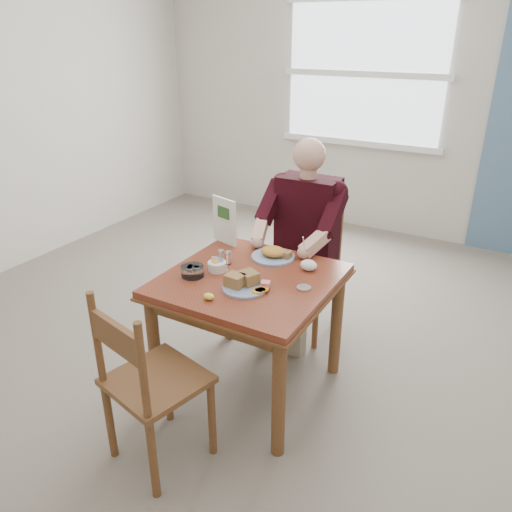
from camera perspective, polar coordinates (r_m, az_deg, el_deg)
The scene contains 16 objects.
floor at distance 3.18m, azimuth -0.68°, elevation -14.56°, with size 6.00×6.00×0.00m, color #72685C.
wall_back at distance 5.31m, azimuth 16.45°, elevation 17.02°, with size 5.50×5.50×0.00m, color beige.
lemon_wedge at distance 2.54m, azimuth -5.41°, elevation -4.64°, with size 0.06×0.04×0.03m, color yellow.
napkin at distance 2.85m, azimuth 6.03°, elevation -1.05°, with size 0.10×0.08×0.06m, color white.
metal_dish at distance 2.65m, azimuth 5.49°, elevation -3.64°, with size 0.08×0.08×0.01m, color silver.
window at distance 5.37m, azimuth 12.26°, elevation 19.66°, with size 1.72×0.04×1.42m.
table at distance 2.82m, azimuth -0.74°, elevation -4.42°, with size 0.92×0.92×0.75m.
chair_far at distance 3.53m, azimuth 5.79°, elevation -1.24°, with size 0.42×0.42×0.95m.
chair_near at distance 2.48m, azimuth -12.17°, elevation -13.99°, with size 0.51×0.51×0.95m.
diner at distance 3.32m, azimuth 5.40°, elevation 3.35°, with size 0.53×0.56×1.39m.
near_plate at distance 2.64m, azimuth -1.34°, elevation -3.08°, with size 0.28×0.28×0.08m.
far_plate at distance 2.99m, azimuth 2.08°, elevation 0.24°, with size 0.27×0.27×0.07m.
caddy at distance 2.83m, azimuth -4.47°, elevation -1.17°, with size 0.13×0.13×0.08m.
shakers at distance 2.91m, azimuth -3.60°, elevation -0.12°, with size 0.09×0.05×0.08m.
creamer at distance 2.78m, azimuth -7.26°, elevation -1.72°, with size 0.16×0.16×0.06m.
menu at distance 3.16m, azimuth -3.63°, elevation 4.06°, with size 0.20×0.07×0.30m.
Camera 1 is at (1.25, -2.13, 2.00)m, focal length 35.00 mm.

